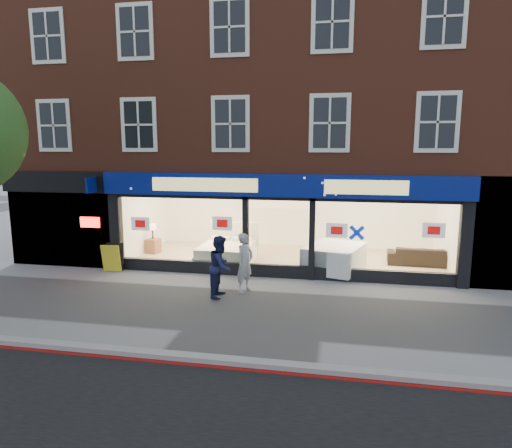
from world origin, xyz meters
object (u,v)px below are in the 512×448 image
(mattress_stack, at_px, (334,257))
(pedestrian_grey, at_px, (245,263))
(a_board, at_px, (113,258))
(display_bed, at_px, (227,252))
(pedestrian_blue, at_px, (221,266))
(sofa, at_px, (419,256))

(mattress_stack, height_order, pedestrian_grey, pedestrian_grey)
(a_board, bearing_deg, mattress_stack, 3.21)
(display_bed, distance_m, mattress_stack, 3.76)
(pedestrian_blue, bearing_deg, mattress_stack, -43.39)
(mattress_stack, bearing_deg, sofa, 22.32)
(pedestrian_blue, bearing_deg, sofa, -52.86)
(sofa, distance_m, pedestrian_blue, 7.28)
(sofa, height_order, a_board, a_board)
(display_bed, distance_m, sofa, 6.65)
(sofa, relative_size, pedestrian_grey, 1.25)
(sofa, distance_m, pedestrian_grey, 6.50)
(sofa, xyz_separation_m, pedestrian_grey, (-5.34, -3.68, 0.44))
(display_bed, height_order, sofa, display_bed)
(mattress_stack, height_order, sofa, mattress_stack)
(display_bed, xyz_separation_m, sofa, (6.60, 0.84, -0.04))
(display_bed, bearing_deg, sofa, 7.75)
(display_bed, height_order, mattress_stack, display_bed)
(mattress_stack, height_order, a_board, a_board)
(mattress_stack, height_order, pedestrian_blue, pedestrian_blue)
(pedestrian_grey, bearing_deg, mattress_stack, -18.66)
(mattress_stack, bearing_deg, pedestrian_blue, -134.93)
(display_bed, xyz_separation_m, a_board, (-3.50, -1.64, 0.02))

